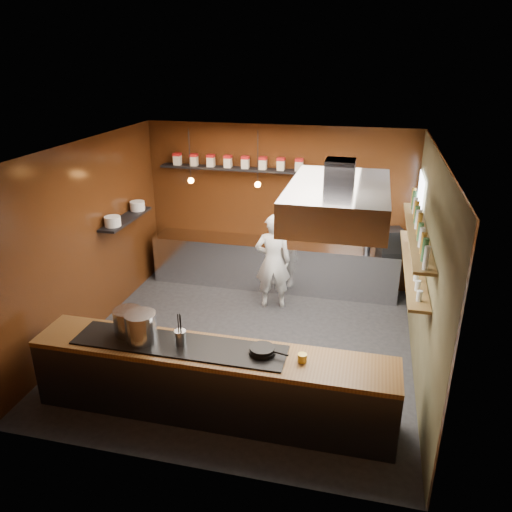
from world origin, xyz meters
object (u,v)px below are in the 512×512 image
(extractor_hood, at_px, (338,200))
(stockpot_large, at_px, (141,327))
(espresso_machine, at_px, (391,240))
(chef, at_px, (273,261))
(stockpot_small, at_px, (128,322))

(extractor_hood, relative_size, stockpot_large, 5.31)
(stockpot_large, xyz_separation_m, espresso_machine, (2.96, 3.87, -0.02))
(espresso_machine, distance_m, chef, 2.15)
(extractor_hood, bearing_deg, chef, 122.94)
(stockpot_small, bearing_deg, espresso_machine, 49.70)
(stockpot_small, relative_size, chef, 0.21)
(stockpot_small, relative_size, espresso_machine, 0.89)
(chef, bearing_deg, stockpot_large, 58.54)
(stockpot_large, bearing_deg, chef, 71.53)
(espresso_machine, xyz_separation_m, chef, (-1.96, -0.87, -0.25))
(extractor_hood, relative_size, chef, 1.18)
(espresso_machine, bearing_deg, extractor_hood, -124.32)
(stockpot_large, bearing_deg, extractor_hood, 29.57)
(stockpot_small, height_order, espresso_machine, espresso_machine)
(stockpot_large, bearing_deg, stockpot_small, 152.82)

